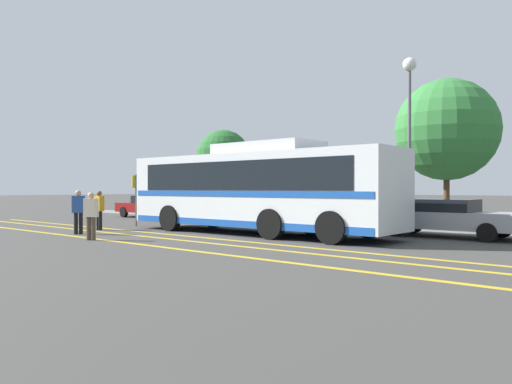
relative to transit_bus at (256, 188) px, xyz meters
The scene contains 17 objects.
ground_plane 2.00m from the transit_bus, behind, with size 220.00×220.00×0.00m, color #423F3D.
lane_strip_0 2.75m from the transit_bus, 90.41° to the right, with size 0.20×30.88×0.01m, color gold.
lane_strip_1 3.63m from the transit_bus, 90.28° to the right, with size 0.20×30.88×0.01m, color gold.
lane_strip_2 5.09m from the transit_bus, 90.19° to the right, with size 0.20×30.88×0.01m, color gold.
curb_strip 5.63m from the transit_bus, 90.17° to the left, with size 38.88×0.36×0.15m, color #99999E.
transit_bus is the anchor object (origin of this frame).
parked_car_0 11.71m from the transit_bus, 161.59° to the left, with size 4.87×1.97×1.25m.
parked_car_1 6.70m from the transit_bus, 149.65° to the left, with size 4.50×2.23×1.38m.
parked_car_2 3.69m from the transit_bus, 95.20° to the left, with size 4.69×2.13×1.49m.
parked_car_3 6.65m from the transit_bus, 31.01° to the left, with size 4.93×2.07×1.29m.
pedestrian_0 6.49m from the transit_bus, 138.24° to the right, with size 0.44×0.46×1.60m.
pedestrian_1 6.51m from the transit_bus, 154.09° to the right, with size 0.43×0.24×1.56m.
pedestrian_2 5.78m from the transit_bus, 116.80° to the right, with size 0.47×0.40×1.54m.
bus_stop_sign 6.53m from the transit_bus, behind, with size 0.07×0.40×2.28m.
street_lamp 8.01m from the transit_bus, 65.15° to the left, with size 0.57×0.57×7.17m.
tree_1 11.04m from the transit_bus, 72.84° to the left, with size 4.83×4.83×6.86m.
tree_2 11.45m from the transit_bus, 140.80° to the left, with size 3.17×3.17×5.09m.
Camera 1 is at (12.96, -13.85, 1.66)m, focal length 35.00 mm.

